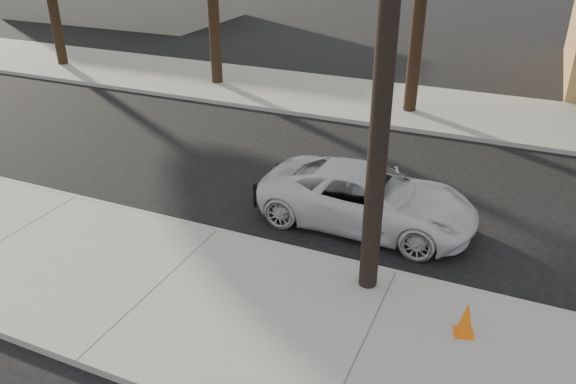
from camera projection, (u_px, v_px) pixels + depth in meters
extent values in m
plane|color=black|center=(260.00, 196.00, 14.15)|extent=(120.00, 120.00, 0.00)
cube|color=gray|center=(159.00, 287.00, 10.61)|extent=(90.00, 4.40, 0.15)
cube|color=gray|center=(360.00, 99.00, 21.06)|extent=(90.00, 5.00, 0.15)
cube|color=#9E9B93|center=(218.00, 232.00, 12.40)|extent=(90.00, 0.12, 0.16)
cylinder|color=black|center=(386.00, 42.00, 8.55)|extent=(0.34, 0.34, 9.00)
cylinder|color=black|center=(54.00, 12.00, 24.64)|extent=(0.44, 0.44, 4.50)
cylinder|color=black|center=(214.00, 29.00, 21.98)|extent=(0.44, 0.44, 4.25)
cylinder|color=black|center=(416.00, 41.00, 18.66)|extent=(0.44, 0.44, 4.75)
imported|color=silver|center=(368.00, 197.00, 12.60)|extent=(4.90, 2.35, 1.35)
cube|color=orange|center=(463.00, 333.00, 9.34)|extent=(0.39, 0.39, 0.02)
cone|color=orange|center=(466.00, 318.00, 9.21)|extent=(0.35, 0.35, 0.63)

